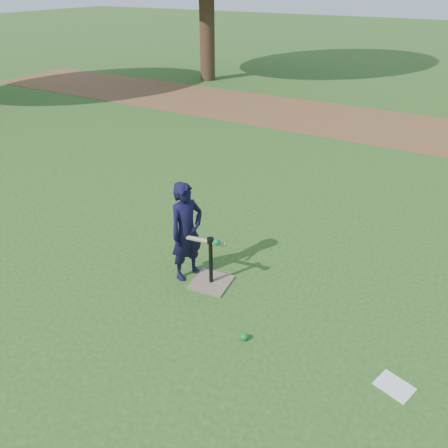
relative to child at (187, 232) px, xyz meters
The scene contains 7 objects.
ground 0.67m from the child, 53.45° to the right, with size 80.00×80.00×0.00m, color #285116.
dirt_strip 7.30m from the child, 88.67° to the left, with size 24.00×3.00×0.01m, color brown.
child is the anchor object (origin of this frame).
wiffle_ball_ground 1.37m from the child, 29.79° to the right, with size 0.08×0.08×0.08m, color #0B7F2E.
clipboard 2.61m from the child, 10.56° to the right, with size 0.30×0.23×0.01m, color white.
batting_tee 0.59m from the child, ahead, with size 0.47×0.47×0.61m.
swing_action 0.22m from the child, ahead, with size 0.63×0.15×0.13m.
Camera 1 is at (2.35, -3.25, 3.14)m, focal length 35.00 mm.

